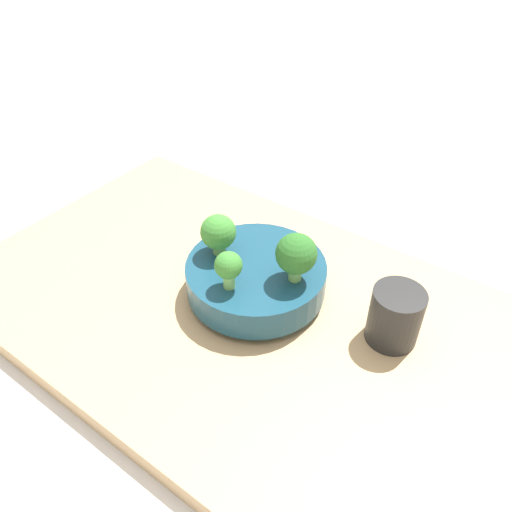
# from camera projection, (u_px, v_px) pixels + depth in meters

# --- Properties ---
(ground_plane) EXTENTS (6.00, 6.00, 0.00)m
(ground_plane) POSITION_uv_depth(u_px,v_px,m) (238.00, 317.00, 0.91)
(ground_plane) COLOR silver
(table) EXTENTS (1.01, 0.61, 0.04)m
(table) POSITION_uv_depth(u_px,v_px,m) (238.00, 310.00, 0.90)
(table) COLOR tan
(table) RESTS_ON ground_plane
(bowl) EXTENTS (0.25, 0.25, 0.07)m
(bowl) POSITION_uv_depth(u_px,v_px,m) (256.00, 277.00, 0.88)
(bowl) COLOR navy
(bowl) RESTS_ON table
(broccoli_floret_left) EXTENTS (0.07, 0.07, 0.09)m
(broccoli_floret_left) POSITION_uv_depth(u_px,v_px,m) (296.00, 255.00, 0.80)
(broccoli_floret_left) COLOR #7AB256
(broccoli_floret_left) RESTS_ON bowl
(broccoli_floret_back) EXTENTS (0.05, 0.05, 0.07)m
(broccoli_floret_back) POSITION_uv_depth(u_px,v_px,m) (228.00, 267.00, 0.79)
(broccoli_floret_back) COLOR #7AB256
(broccoli_floret_back) RESTS_ON bowl
(broccoli_floret_right) EXTENTS (0.06, 0.06, 0.08)m
(broccoli_floret_right) POSITION_uv_depth(u_px,v_px,m) (218.00, 233.00, 0.86)
(broccoli_floret_right) COLOR #609347
(broccoli_floret_right) RESTS_ON bowl
(cup) EXTENTS (0.08, 0.08, 0.10)m
(cup) POSITION_uv_depth(u_px,v_px,m) (395.00, 316.00, 0.79)
(cup) COLOR black
(cup) RESTS_ON table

